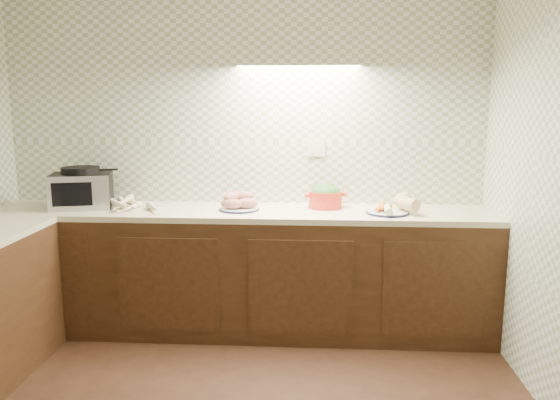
# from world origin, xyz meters

# --- Properties ---
(room) EXTENTS (3.60, 3.60, 2.60)m
(room) POSITION_xyz_m (0.00, 0.00, 1.63)
(room) COLOR black
(room) RESTS_ON ground
(counter) EXTENTS (3.60, 3.60, 0.90)m
(counter) POSITION_xyz_m (-0.68, 0.68, 0.45)
(counter) COLOR black
(counter) RESTS_ON ground
(toaster_oven) EXTENTS (0.49, 0.42, 0.30)m
(toaster_oven) POSITION_xyz_m (-1.16, 1.52, 1.04)
(toaster_oven) COLOR black
(toaster_oven) RESTS_ON counter
(parsnip_pile) EXTENTS (0.41, 0.35, 0.08)m
(parsnip_pile) POSITION_xyz_m (-0.74, 1.47, 0.94)
(parsnip_pile) COLOR #F2EFC1
(parsnip_pile) RESTS_ON counter
(sweet_potato_plate) EXTENTS (0.29, 0.29, 0.13)m
(sweet_potato_plate) POSITION_xyz_m (-0.00, 1.50, 0.95)
(sweet_potato_plate) COLOR #14153A
(sweet_potato_plate) RESTS_ON counter
(onion_bowl) EXTENTS (0.16, 0.16, 0.12)m
(onion_bowl) POSITION_xyz_m (-0.03, 1.62, 0.95)
(onion_bowl) COLOR black
(onion_bowl) RESTS_ON counter
(dutch_oven) EXTENTS (0.31, 0.30, 0.17)m
(dutch_oven) POSITION_xyz_m (0.62, 1.62, 0.98)
(dutch_oven) COLOR red
(dutch_oven) RESTS_ON counter
(veg_plate) EXTENTS (0.38, 0.39, 0.14)m
(veg_plate) POSITION_xyz_m (1.10, 1.47, 0.95)
(veg_plate) COLOR #14153A
(veg_plate) RESTS_ON counter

